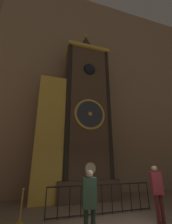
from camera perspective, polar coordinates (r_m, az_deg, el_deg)
cathedral_back_wall at (r=11.51m, az=-1.64°, el=13.45°), size 24.00×0.32×15.86m
clock_tower at (r=8.89m, az=-2.85°, el=-1.56°), size 4.41×1.83×10.73m
railing_fence at (r=6.54m, az=6.13°, el=-29.69°), size 4.17×0.05×1.03m
visitor_near at (r=4.24m, az=1.34°, el=-30.23°), size 0.37×0.28×1.66m
visitor_far at (r=6.10m, az=25.40°, el=-24.50°), size 0.39×0.32×1.73m
stanchion_post at (r=6.25m, az=-23.62°, el=-31.23°), size 0.28×0.28×1.01m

